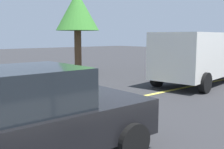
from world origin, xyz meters
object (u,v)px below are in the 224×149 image
at_px(car_black_mid_road, 25,118).
at_px(car_blue_behind_van, 188,56).
at_px(white_van, 199,55).
at_px(tree_left_verge, 77,12).

distance_m(car_black_mid_road, car_blue_behind_van, 14.72).
relative_size(car_black_mid_road, car_blue_behind_van, 0.96).
xyz_separation_m(white_van, tree_left_verge, (-2.01, 6.33, 2.10)).
distance_m(car_black_mid_road, tree_left_verge, 11.45).
bearing_deg(car_blue_behind_van, tree_left_verge, 157.34).
bearing_deg(car_blue_behind_van, white_van, -141.74).
distance_m(white_van, car_black_mid_road, 9.21).
xyz_separation_m(car_blue_behind_van, tree_left_verge, (-6.56, 2.74, 2.57)).
relative_size(white_van, car_black_mid_road, 1.33).
xyz_separation_m(car_black_mid_road, car_blue_behind_van, (13.41, 6.07, 0.01)).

